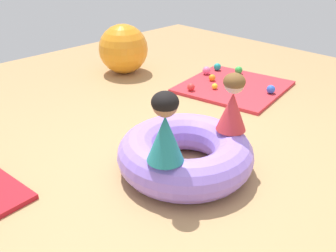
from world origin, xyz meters
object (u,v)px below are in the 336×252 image
Objects in this scene: play_ball_blue at (271,89)px; play_ball_green_second at (239,70)px; play_ball_pink at (207,70)px; play_ball_red at (191,87)px; play_ball_teal at (217,67)px; child_in_teal at (165,128)px; child_in_red at (233,103)px; inflatable_cushion at (185,154)px; play_ball_yellow at (215,86)px; play_ball_orange at (212,78)px; exercise_ball_large at (123,49)px.

play_ball_green_second is (0.31, 0.70, 0.00)m from play_ball_blue.
play_ball_pink is 0.65m from play_ball_red.
play_ball_green_second reaches higher than play_ball_teal.
child_in_teal is 5.01× the size of play_ball_green_second.
child_in_red is 4.79× the size of play_ball_teal.
play_ball_red is (1.31, 1.12, -0.08)m from inflatable_cushion.
play_ball_pink is 1.17× the size of play_ball_red.
child_in_red is 1.73m from play_ball_yellow.
child_in_red is at bearing -135.06° from play_ball_pink.
play_ball_green_second reaches higher than play_ball_orange.
play_ball_teal is at bearing 168.86° from child_in_red.
play_ball_green_second is 0.15× the size of exercise_ball_large.
child_in_red is at bearing -126.45° from play_ball_red.
play_ball_teal is at bearing 77.36° from play_ball_blue.
inflatable_cushion is at bearing -147.34° from play_ball_teal.
play_ball_red is (1.68, 1.26, -0.50)m from child_in_teal.
play_ball_orange reaches higher than play_ball_yellow.
play_ball_blue is 1.11× the size of play_ball_red.
play_ball_blue reaches higher than play_ball_yellow.
play_ball_green_second is at bearing -42.17° from play_ball_pink.
play_ball_blue is 0.76m from play_ball_green_second.
child_in_teal is 5.58× the size of play_ball_red.
inflatable_cushion is 11.89× the size of play_ball_red.
exercise_ball_large is (-0.91, 0.94, 0.25)m from play_ball_teal.
play_ball_orange is 0.85× the size of play_ball_teal.
play_ball_pink reaches higher than play_ball_yellow.
child_in_teal is at bearing -150.52° from play_ball_yellow.
play_ball_blue is 2.07m from exercise_ball_large.
play_ball_green_second is at bearing 161.67° from child_in_red.
child_in_teal is 2.99m from play_ball_teal.
play_ball_pink is (1.91, 1.38, -0.07)m from inflatable_cushion.
inflatable_cushion is at bearing -146.77° from play_ball_orange.
play_ball_yellow is 0.70× the size of play_ball_blue.
child_in_red is (0.35, -0.18, 0.40)m from inflatable_cushion.
inflatable_cushion is 2.64m from exercise_ball_large.
play_ball_orange is at bearing 64.34° from child_in_teal.
child_in_teal is at bearing -158.81° from inflatable_cushion.
inflatable_cushion is 0.56m from child_in_red.
play_ball_blue is 0.96m from play_ball_red.
play_ball_blue and play_ball_green_second have the same top height.
play_ball_pink is at bearing 56.54° from play_ball_orange.
play_ball_red is 0.14× the size of exercise_ball_large.
inflatable_cushion is at bearing 54.19° from child_in_teal.
exercise_ball_large is at bearing 61.85° from inflatable_cushion.
play_ball_teal is 0.92× the size of play_ball_pink.
play_ball_pink is 0.44m from play_ball_green_second.
play_ball_orange is at bearing 170.42° from play_ball_green_second.
play_ball_yellow is 0.77× the size of play_ball_red.
exercise_ball_large reaches higher than play_ball_pink.
play_ball_red is at bearing 69.91° from child_in_teal.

